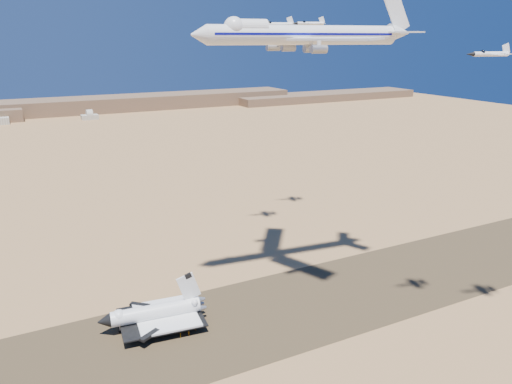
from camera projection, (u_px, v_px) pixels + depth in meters
name	position (u px, v px, depth m)	size (l,w,h in m)	color
ground	(215.00, 328.00, 164.07)	(1200.00, 1200.00, 0.00)	#B1824E
runway	(215.00, 328.00, 164.07)	(600.00, 50.00, 0.06)	#483B24
ridgeline	(103.00, 106.00, 638.45)	(960.00, 90.00, 18.00)	brown
shuttle	(155.00, 314.00, 163.79)	(35.36, 24.01, 17.37)	white
carrier_747	(298.00, 35.00, 162.07)	(79.18, 60.83, 19.67)	white
crew_a	(181.00, 335.00, 158.34)	(0.62, 0.41, 1.70)	orange
crew_b	(189.00, 333.00, 159.58)	(0.82, 0.47, 1.68)	orange
crew_c	(196.00, 328.00, 162.22)	(1.01, 0.52, 1.73)	orange
chase_jet_a	(490.00, 54.00, 137.67)	(14.40, 8.08, 3.61)	white
chase_jet_d	(276.00, 24.00, 208.33)	(16.15, 9.21, 4.08)	white
chase_jet_e	(310.00, 23.00, 233.09)	(15.81, 9.16, 4.02)	white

